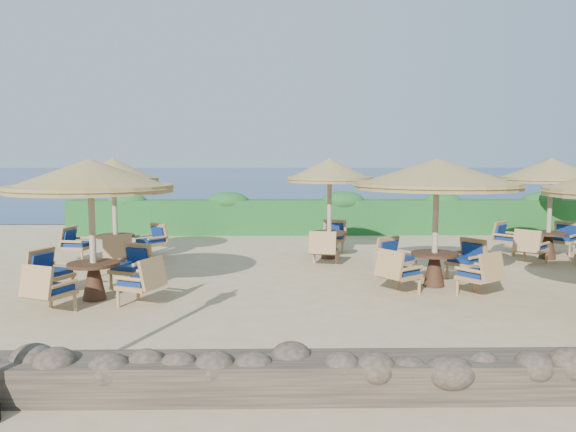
# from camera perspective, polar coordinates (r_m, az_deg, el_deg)

# --- Properties ---
(ground) EXTENTS (120.00, 120.00, 0.00)m
(ground) POSITION_cam_1_polar(r_m,az_deg,el_deg) (12.68, 7.00, -6.25)
(ground) COLOR tan
(ground) RESTS_ON ground
(sea) EXTENTS (160.00, 160.00, 0.00)m
(sea) POSITION_cam_1_polar(r_m,az_deg,el_deg) (82.33, 0.26, 4.13)
(sea) COLOR navy
(sea) RESTS_ON ground
(hedge) EXTENTS (18.00, 0.90, 1.20)m
(hedge) POSITION_cam_1_polar(r_m,az_deg,el_deg) (19.66, 4.13, -0.09)
(hedge) COLOR #194F20
(hedge) RESTS_ON ground
(stone_wall) EXTENTS (15.00, 0.65, 0.44)m
(stone_wall) POSITION_cam_1_polar(r_m,az_deg,el_deg) (6.78, 14.54, -15.49)
(stone_wall) COLOR brown
(stone_wall) RESTS_ON ground
(cafe_set_0) EXTENTS (3.07, 3.07, 2.65)m
(cafe_set_0) POSITION_cam_1_polar(r_m,az_deg,el_deg) (11.04, -19.37, 1.53)
(cafe_set_0) COLOR tan
(cafe_set_0) RESTS_ON ground
(cafe_set_1) EXTENTS (3.43, 3.43, 2.65)m
(cafe_set_1) POSITION_cam_1_polar(r_m,az_deg,el_deg) (11.91, 14.83, 2.32)
(cafe_set_1) COLOR tan
(cafe_set_1) RESTS_ON ground
(cafe_set_3) EXTENTS (2.64, 2.71, 2.65)m
(cafe_set_3) POSITION_cam_1_polar(r_m,az_deg,el_deg) (14.84, -17.24, 2.16)
(cafe_set_3) COLOR tan
(cafe_set_3) RESTS_ON ground
(cafe_set_4) EXTENTS (2.30, 2.88, 2.65)m
(cafe_set_4) POSITION_cam_1_polar(r_m,az_deg,el_deg) (14.81, 4.24, 2.93)
(cafe_set_4) COLOR tan
(cafe_set_4) RESTS_ON ground
(cafe_set_5) EXTENTS (2.67, 2.67, 2.65)m
(cafe_set_5) POSITION_cam_1_polar(r_m,az_deg,el_deg) (16.22, 25.11, 2.28)
(cafe_set_5) COLOR tan
(cafe_set_5) RESTS_ON ground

